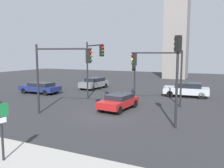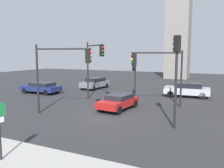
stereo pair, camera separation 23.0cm
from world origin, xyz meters
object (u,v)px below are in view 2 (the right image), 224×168
at_px(traffic_light_3, 135,69).
at_px(car_3, 187,89).
at_px(traffic_light_0, 158,66).
at_px(traffic_light_1, 94,60).
at_px(traffic_light_2, 176,65).
at_px(car_4, 119,101).
at_px(traffic_light_4, 62,65).
at_px(car_2, 41,87).
at_px(car_1, 95,83).

relative_size(traffic_light_3, car_3, 0.93).
relative_size(traffic_light_0, traffic_light_1, 0.84).
relative_size(traffic_light_2, car_3, 1.18).
distance_m(traffic_light_0, traffic_light_1, 6.47).
bearing_deg(traffic_light_1, traffic_light_0, 32.36).
distance_m(traffic_light_0, car_4, 4.43).
distance_m(traffic_light_1, traffic_light_2, 10.34).
distance_m(traffic_light_4, car_4, 5.57).
bearing_deg(car_2, traffic_light_1, 171.03).
relative_size(traffic_light_1, traffic_light_3, 1.29).
height_order(traffic_light_3, traffic_light_4, traffic_light_4).
bearing_deg(car_1, traffic_light_1, 34.99).
bearing_deg(traffic_light_2, traffic_light_1, -5.96).
bearing_deg(traffic_light_1, traffic_light_2, 4.81).
xyz_separation_m(traffic_light_2, car_1, (-12.94, 12.65, -3.16)).
bearing_deg(traffic_light_2, traffic_light_3, -28.55).
relative_size(traffic_light_1, traffic_light_4, 1.10).
height_order(traffic_light_2, car_1, traffic_light_2).
height_order(traffic_light_2, traffic_light_4, traffic_light_2).
height_order(traffic_light_1, car_4, traffic_light_1).
height_order(traffic_light_2, traffic_light_3, traffic_light_2).
bearing_deg(car_3, car_4, 58.58).
distance_m(traffic_light_3, car_3, 6.65).
xyz_separation_m(traffic_light_0, traffic_light_2, (2.40, -4.95, 0.34)).
xyz_separation_m(traffic_light_1, car_1, (-4.09, 7.30, -3.30)).
bearing_deg(traffic_light_4, traffic_light_1, 80.11).
bearing_deg(traffic_light_2, car_1, -19.13).
distance_m(traffic_light_0, traffic_light_3, 3.80).
xyz_separation_m(traffic_light_1, traffic_light_4, (0.47, -5.64, -0.28)).
height_order(traffic_light_1, traffic_light_3, traffic_light_1).
bearing_deg(car_1, traffic_light_4, 25.14).
distance_m(traffic_light_0, traffic_light_2, 5.51).
bearing_deg(car_1, car_3, 90.71).
distance_m(traffic_light_4, car_3, 14.38).
height_order(traffic_light_4, car_4, traffic_light_4).
bearing_deg(traffic_light_0, car_2, -42.55).
bearing_deg(traffic_light_1, car_4, 3.88).
relative_size(car_2, car_3, 0.98).
relative_size(traffic_light_1, car_3, 1.21).
relative_size(traffic_light_0, car_4, 1.16).
height_order(traffic_light_1, traffic_light_2, traffic_light_1).
bearing_deg(car_3, traffic_light_4, 52.98).
distance_m(traffic_light_4, car_2, 11.32).
relative_size(traffic_light_1, traffic_light_2, 1.03).
distance_m(traffic_light_1, car_3, 10.66).
bearing_deg(car_2, car_4, 162.89).
distance_m(traffic_light_2, car_4, 6.81).
bearing_deg(car_1, traffic_light_2, 51.34).
bearing_deg(traffic_light_0, traffic_light_4, 5.17).
relative_size(traffic_light_4, car_4, 1.25).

